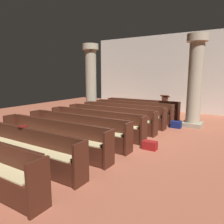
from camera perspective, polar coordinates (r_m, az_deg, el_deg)
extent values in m
plane|color=#AD5B42|center=(8.12, 2.24, -5.74)|extent=(19.20, 19.20, 0.00)
cube|color=silver|center=(13.46, 15.39, 9.80)|extent=(10.00, 0.16, 4.50)
cube|color=#4C2316|center=(11.32, 7.74, 1.04)|extent=(3.77, 0.38, 0.05)
cube|color=#4C2316|center=(11.44, 8.11, 2.27)|extent=(3.77, 0.04, 0.41)
cube|color=#411E13|center=(11.46, 8.23, 3.25)|extent=(3.62, 0.06, 0.02)
cube|color=#442014|center=(12.22, -0.49, 1.69)|extent=(0.06, 0.44, 0.89)
cube|color=#442014|center=(10.70, 17.14, 0.08)|extent=(0.06, 0.44, 0.89)
cube|color=#482115|center=(11.20, 7.34, -0.25)|extent=(3.77, 0.03, 0.42)
cube|color=#D1BC84|center=(11.30, 7.70, 1.21)|extent=(3.47, 0.32, 0.02)
cube|color=#4C2316|center=(10.41, 5.44, 0.32)|extent=(3.77, 0.38, 0.05)
cube|color=#4C2316|center=(10.52, 5.86, 1.65)|extent=(3.77, 0.04, 0.41)
cube|color=#411E13|center=(10.54, 5.99, 2.72)|extent=(3.62, 0.06, 0.02)
cube|color=#442014|center=(11.38, -3.24, 1.07)|extent=(0.06, 0.44, 0.89)
cube|color=#442014|center=(9.73, 15.59, -0.79)|extent=(0.06, 0.44, 0.89)
cube|color=#482115|center=(10.30, 4.98, -1.10)|extent=(3.77, 0.03, 0.42)
cube|color=#D1BC84|center=(10.38, 5.39, 0.49)|extent=(3.47, 0.32, 0.02)
cube|color=#4C2316|center=(9.52, 2.70, -0.55)|extent=(3.77, 0.38, 0.05)
cube|color=#4C2316|center=(9.62, 3.20, 0.92)|extent=(3.77, 0.04, 0.41)
cube|color=#411E13|center=(9.64, 3.34, 2.09)|extent=(3.62, 0.06, 0.02)
cube|color=#442014|center=(10.57, -6.41, 0.34)|extent=(0.06, 0.44, 0.89)
cube|color=#442014|center=(8.77, 13.71, -1.85)|extent=(0.06, 0.44, 0.89)
cube|color=#482115|center=(9.41, 2.17, -2.11)|extent=(3.77, 0.03, 0.42)
cube|color=#D1BC84|center=(9.49, 2.64, -0.36)|extent=(3.47, 0.32, 0.02)
cube|color=#4C2316|center=(8.65, -0.59, -1.59)|extent=(3.77, 0.38, 0.05)
cube|color=#4C2316|center=(8.75, -0.01, 0.04)|extent=(3.77, 0.04, 0.41)
cube|color=#411E13|center=(8.76, 0.16, 1.33)|extent=(3.62, 0.06, 0.02)
cube|color=#442014|center=(9.80, -10.10, -0.50)|extent=(0.06, 0.44, 0.89)
cube|color=#442014|center=(7.82, 11.36, -3.16)|extent=(0.06, 0.44, 0.89)
cube|color=#482115|center=(8.56, -1.22, -3.32)|extent=(3.77, 0.03, 0.42)
cube|color=#D1BC84|center=(8.63, -0.66, -1.39)|extent=(3.47, 0.32, 0.02)
cube|color=#4C2316|center=(7.83, -4.60, -2.85)|extent=(3.77, 0.38, 0.05)
cube|color=#4C2316|center=(7.92, -3.90, -1.03)|extent=(3.77, 0.04, 0.41)
cube|color=#411E13|center=(7.92, -3.72, 0.39)|extent=(3.62, 0.06, 0.02)
cube|color=#442014|center=(9.08, -14.39, -1.48)|extent=(0.06, 0.44, 0.89)
cube|color=#442014|center=(6.90, 8.38, -4.82)|extent=(0.06, 0.44, 0.89)
cube|color=#482115|center=(7.75, -5.34, -4.77)|extent=(3.77, 0.03, 0.42)
cube|color=#D1BC84|center=(7.81, -4.69, -2.63)|extent=(3.47, 0.32, 0.02)
cube|color=#4C2316|center=(7.06, -9.53, -4.37)|extent=(3.77, 0.38, 0.05)
cube|color=#4C2316|center=(7.13, -8.69, -2.34)|extent=(3.77, 0.04, 0.41)
cube|color=#411E13|center=(7.13, -8.48, -0.76)|extent=(3.62, 0.06, 0.02)
cube|color=#442014|center=(8.42, -19.39, -2.61)|extent=(0.06, 0.44, 0.89)
cube|color=#442014|center=(6.01, 4.46, -6.97)|extent=(0.06, 0.44, 0.89)
cube|color=#482115|center=(6.99, -10.42, -6.52)|extent=(3.77, 0.03, 0.42)
cube|color=#D1BC84|center=(7.04, -9.64, -4.13)|extent=(3.47, 0.32, 0.02)
cube|color=#4C2316|center=(6.36, -15.63, -6.20)|extent=(3.77, 0.38, 0.05)
cube|color=#4C2316|center=(6.41, -14.62, -3.94)|extent=(3.77, 0.04, 0.41)
cube|color=#411E13|center=(6.40, -14.39, -2.18)|extent=(3.62, 0.06, 0.02)
cube|color=#442014|center=(7.85, -25.19, -3.89)|extent=(0.06, 0.44, 0.89)
cube|color=#442014|center=(5.17, -0.83, -9.78)|extent=(0.06, 0.44, 0.89)
cube|color=#482115|center=(6.31, -16.71, -8.59)|extent=(3.77, 0.03, 0.42)
cube|color=#D1BC84|center=(6.33, -15.78, -5.94)|extent=(3.47, 0.32, 0.02)
cube|color=#4C2316|center=(5.75, -23.19, -8.36)|extent=(3.77, 0.38, 0.05)
cube|color=#4C2316|center=(5.78, -21.98, -5.85)|extent=(3.77, 0.04, 0.41)
cube|color=#411E13|center=(5.76, -21.72, -3.91)|extent=(3.62, 0.06, 0.02)
cube|color=#442014|center=(4.40, -8.21, -13.49)|extent=(0.06, 0.44, 0.89)
cube|color=#482115|center=(5.73, -24.48, -10.97)|extent=(3.77, 0.03, 0.42)
cube|color=#D1BC84|center=(5.73, -23.37, -8.07)|extent=(3.47, 0.32, 0.02)
cube|color=#442014|center=(3.76, -18.75, -18.21)|extent=(0.06, 0.44, 0.89)
cube|color=#9F967E|center=(9.84, 20.43, -3.05)|extent=(0.79, 0.79, 0.18)
cylinder|color=#ADA389|center=(9.62, 21.06, 7.12)|extent=(0.59, 0.59, 3.30)
cylinder|color=#B6AB90|center=(9.72, 21.75, 17.77)|extent=(0.85, 0.85, 0.30)
cube|color=#9F967E|center=(12.10, -5.45, -0.15)|extent=(0.79, 0.79, 0.18)
cylinder|color=#ADA389|center=(11.92, -5.59, 8.13)|extent=(0.59, 0.59, 3.30)
cylinder|color=#B6AB90|center=(12.00, -5.74, 16.76)|extent=(0.85, 0.85, 0.30)
cube|color=#492215|center=(12.40, 13.66, -0.42)|extent=(0.45, 0.45, 0.06)
cube|color=#562819|center=(12.33, 13.74, 1.62)|extent=(0.28, 0.28, 0.95)
cube|color=#5B2A1A|center=(12.26, 13.85, 4.09)|extent=(0.48, 0.35, 0.15)
cube|color=maroon|center=(5.84, -22.43, -3.53)|extent=(0.14, 0.19, 0.03)
cube|color=maroon|center=(6.54, 9.95, -8.65)|extent=(0.42, 0.25, 0.25)
cube|color=navy|center=(9.34, 16.55, -3.20)|extent=(0.41, 0.26, 0.28)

